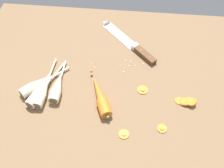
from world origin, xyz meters
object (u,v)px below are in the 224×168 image
Objects in this scene: parsnip_front at (43,89)px; chefs_knife at (126,40)px; parsnip_mid_right at (57,87)px; carrot_slice_stack at (186,101)px; carrot_slice_stray_far at (124,134)px; carrot_slice_stray_near at (162,128)px; whole_carrot at (100,96)px; parsnip_back at (41,90)px; parsnip_mid_left at (38,85)px; carrot_slice_stray_mid at (143,90)px.

chefs_knife is at bearing 46.68° from parsnip_front.
carrot_slice_stack is at bearing -1.47° from parsnip_mid_right.
carrot_slice_stray_near is at bearing 14.72° from carrot_slice_stray_far.
whole_carrot is 22.02cm from parsnip_back.
parsnip_front is at bearing 44.33° from parsnip_back.
whole_carrot is at bearing 126.14° from carrot_slice_stray_far.
parsnip_mid_left reaches higher than chefs_knife.
parsnip_mid_left is at bearing 145.72° from parsnip_front.
parsnip_front is 6.70× the size of carrot_slice_stray_far.
parsnip_mid_right reaches higher than chefs_knife.
carrot_slice_stray_mid is (15.46, 5.81, -1.74)cm from whole_carrot.
carrot_slice_stack is at bearing -51.95° from chefs_knife.
parsnip_mid_right is at bearing -129.42° from chefs_knife.
parsnip_front is (-21.46, 1.31, -0.12)cm from whole_carrot.
parsnip_mid_right is (4.99, 1.55, 0.00)cm from parsnip_front.
parsnip_mid_right is (-16.47, 2.87, -0.12)cm from whole_carrot.
parsnip_mid_left is at bearing 164.45° from carrot_slice_stray_near.
whole_carrot is 0.93× the size of parsnip_back.
chefs_knife is at bearing 109.73° from carrot_slice_stray_near.
whole_carrot is at bearing -176.98° from carrot_slice_stack.
carrot_slice_stack reaches higher than carrot_slice_stray_near.
carrot_slice_stray_near is 17.13cm from carrot_slice_stray_mid.
carrot_slice_stray_far is at bearing -145.48° from carrot_slice_stack.
parsnip_front reaches higher than carrot_slice_stray_near.
parsnip_mid_right is 30.69cm from carrot_slice_stray_far.
parsnip_back is at bearing -133.36° from chefs_knife.
parsnip_mid_right is (-23.93, -29.12, 1.33)cm from chefs_knife.
whole_carrot is 21.50cm from parsnip_front.
parsnip_mid_left is at bearing 178.45° from carrot_slice_stack.
chefs_knife is at bearing 76.87° from whole_carrot.
chefs_knife is 32.87cm from whole_carrot.
parsnip_back is 37.84cm from carrot_slice_stray_mid.
parsnip_mid_right is 0.91× the size of parsnip_back.
carrot_slice_stack is 1.86× the size of carrot_slice_stray_mid.
carrot_slice_stray_mid is (31.93, 2.94, -1.62)cm from parsnip_mid_right.
carrot_slice_stray_near is (22.45, -9.82, -1.74)cm from whole_carrot.
carrot_slice_stray_near is at bearing -23.63° from whole_carrot.
carrot_slice_stack is (31.20, 1.65, -1.25)cm from whole_carrot.
carrot_slice_stray_near is at bearing -13.42° from parsnip_back.
chefs_knife is 38.53cm from carrot_slice_stack.
carrot_slice_stray_far is (26.11, -16.06, -1.62)cm from parsnip_mid_right.
parsnip_mid_right reaches higher than carrot_slice_stack.
parsnip_front is 3.25cm from parsnip_mid_left.
carrot_slice_stray_mid and carrot_slice_stray_far have the same top height.
whole_carrot is at bearing -3.50° from parsnip_front.
carrot_slice_stack is at bearing 34.52° from carrot_slice_stray_far.
parsnip_mid_left is at bearing 172.59° from whole_carrot.
parsnip_back is (-22.01, 0.78, -0.12)cm from whole_carrot.
carrot_slice_stray_near and carrot_slice_stray_mid have the same top height.
parsnip_mid_left reaches higher than carrot_slice_stray_mid.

